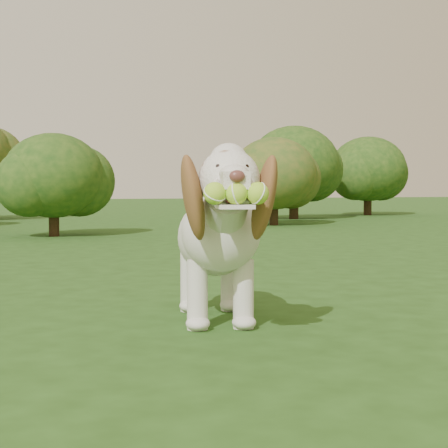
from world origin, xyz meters
name	(u,v)px	position (x,y,z in m)	size (l,w,h in m)	color
ground	(130,329)	(0.00, 0.00, 0.00)	(80.00, 80.00, 0.00)	#214212
dog	(217,231)	(0.45, -0.03, 0.47)	(0.69, 1.35, 0.89)	silver
shrub_f	(294,164)	(6.39, 10.26, 1.22)	(1.99, 1.99, 2.07)	#382314
shrub_c	(53,176)	(0.63, 6.71, 0.86)	(1.42, 1.42, 1.47)	#382314
shrub_d	(274,174)	(4.83, 8.12, 0.96)	(1.57, 1.57, 1.62)	#382314
shrub_h	(368,169)	(9.16, 11.47, 1.17)	(1.92, 1.92, 1.99)	#382314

